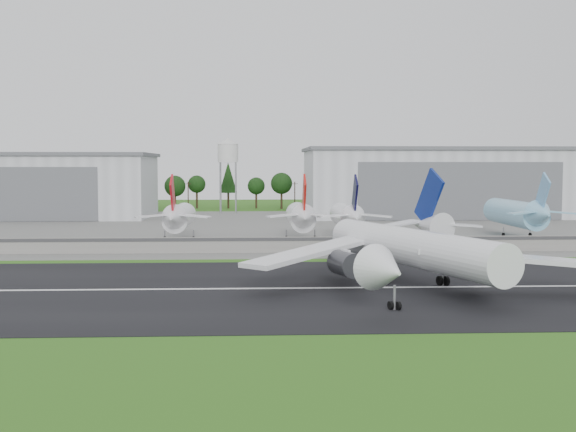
{
  "coord_description": "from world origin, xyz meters",
  "views": [
    {
      "loc": [
        5.34,
        -98.22,
        18.68
      ],
      "look_at": [
        11.76,
        40.0,
        9.0
      ],
      "focal_mm": 45.0,
      "sensor_mm": 36.0,
      "label": 1
    }
  ],
  "objects_px": {
    "main_airliner": "(411,256)",
    "parked_jet_red_a": "(178,217)",
    "parked_jet_navy": "(348,217)",
    "parked_jet_skyblue": "(519,213)",
    "parked_jet_red_b": "(301,216)"
  },
  "relations": [
    {
      "from": "main_airliner",
      "to": "parked_jet_red_a",
      "type": "bearing_deg",
      "value": -77.01
    },
    {
      "from": "parked_jet_red_a",
      "to": "parked_jet_navy",
      "type": "distance_m",
      "value": 41.28
    },
    {
      "from": "parked_jet_navy",
      "to": "parked_jet_skyblue",
      "type": "xyz_separation_m",
      "value": [
        44.38,
        5.05,
        0.36
      ]
    },
    {
      "from": "main_airliner",
      "to": "parked_jet_red_a",
      "type": "height_order",
      "value": "main_airliner"
    },
    {
      "from": "parked_jet_navy",
      "to": "parked_jet_skyblue",
      "type": "height_order",
      "value": "parked_jet_skyblue"
    },
    {
      "from": "parked_jet_navy",
      "to": "main_airliner",
      "type": "bearing_deg",
      "value": -89.19
    },
    {
      "from": "main_airliner",
      "to": "parked_jet_navy",
      "type": "bearing_deg",
      "value": -108.43
    },
    {
      "from": "parked_jet_red_b",
      "to": "parked_jet_red_a",
      "type": "bearing_deg",
      "value": -179.99
    },
    {
      "from": "parked_jet_navy",
      "to": "parked_jet_skyblue",
      "type": "bearing_deg",
      "value": 6.49
    },
    {
      "from": "parked_jet_red_a",
      "to": "parked_jet_skyblue",
      "type": "height_order",
      "value": "parked_jet_skyblue"
    },
    {
      "from": "parked_jet_red_b",
      "to": "parked_jet_skyblue",
      "type": "height_order",
      "value": "parked_jet_skyblue"
    },
    {
      "from": "main_airliner",
      "to": "parked_jet_skyblue",
      "type": "xyz_separation_m",
      "value": [
        43.44,
        72.03,
        1.7
      ]
    },
    {
      "from": "main_airliner",
      "to": "parked_jet_navy",
      "type": "height_order",
      "value": "main_airliner"
    },
    {
      "from": "parked_jet_skyblue",
      "to": "parked_jet_red_a",
      "type": "bearing_deg",
      "value": -176.63
    },
    {
      "from": "parked_jet_red_b",
      "to": "parked_jet_navy",
      "type": "distance_m",
      "value": 11.58
    }
  ]
}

